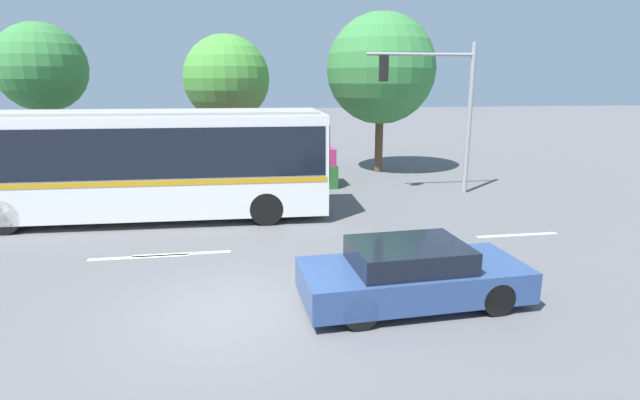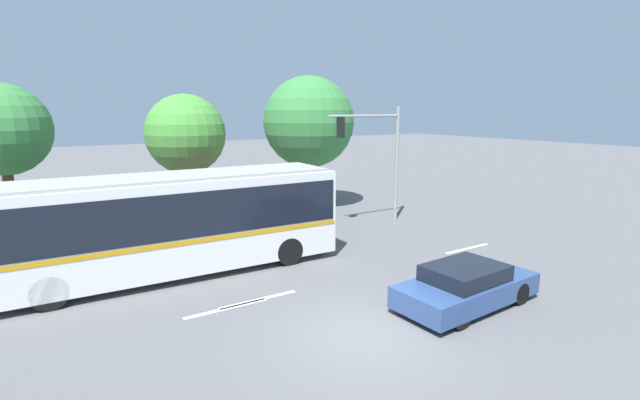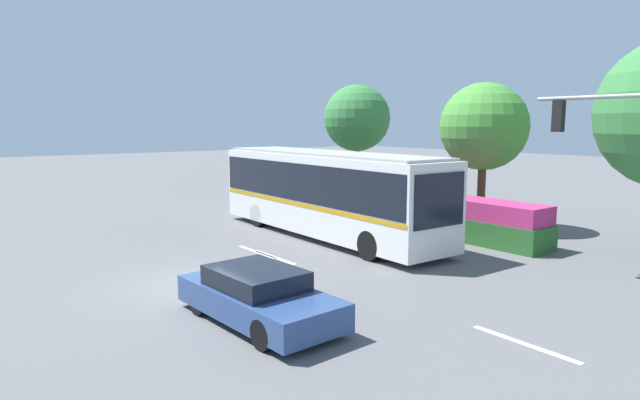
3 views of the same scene
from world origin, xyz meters
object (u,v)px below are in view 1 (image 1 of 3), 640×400
Objects in this scene: street_tree_centre at (226,79)px; street_tree_right at (381,69)px; sedan_foreground at (412,274)px; street_tree_left at (41,68)px; city_bus at (134,159)px; traffic_light_pole at (443,97)px.

street_tree_right is (6.98, 0.53, 0.45)m from street_tree_centre.
street_tree_left reaches higher than sedan_foreground.
street_tree_left is at bearing 130.14° from city_bus.
city_bus is at bearing 10.14° from traffic_light_pole.
sedan_foreground is (6.46, -7.03, -1.32)m from city_bus.
street_tree_left is at bearing -173.97° from street_tree_right.
street_tree_right reaches higher than city_bus.
street_tree_left is 14.03m from street_tree_right.
city_bus is 1.84× the size of street_tree_left.
city_bus is at bearing -144.73° from street_tree_right.
traffic_light_pole reaches higher than sedan_foreground.
sedan_foreground is at bearing -45.69° from city_bus.
sedan_foreground is at bearing -49.15° from street_tree_left.
traffic_light_pole is at bearing -13.05° from street_tree_left.
street_tree_left reaches higher than street_tree_centre.
city_bus is 9.64m from sedan_foreground.
sedan_foreground is 14.36m from street_tree_centre.
sedan_foreground is 14.85m from street_tree_right.
street_tree_right is at bearing 74.04° from sedan_foreground.
street_tree_left is (-10.73, 12.40, 4.11)m from sedan_foreground.
street_tree_left is at bearing -13.05° from traffic_light_pole.
street_tree_right reaches higher than sedan_foreground.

